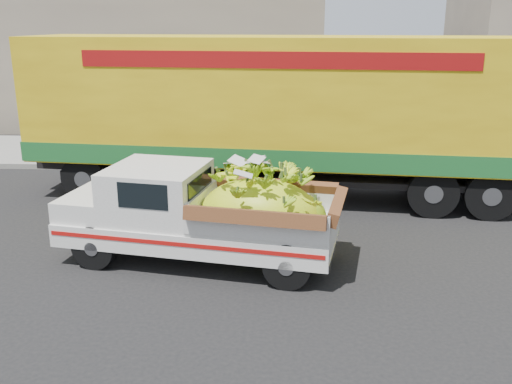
{
  "coord_description": "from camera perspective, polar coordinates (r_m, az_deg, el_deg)",
  "views": [
    {
      "loc": [
        -0.41,
        -8.94,
        4.13
      ],
      "look_at": [
        -0.87,
        0.86,
        1.18
      ],
      "focal_mm": 40.0,
      "sensor_mm": 36.0,
      "label": 1
    }
  ],
  "objects": [
    {
      "name": "sidewalk",
      "position": [
        18.4,
        3.93,
        3.95
      ],
      "size": [
        60.0,
        4.0,
        0.14
      ],
      "primitive_type": "cube",
      "color": "gray",
      "rests_on": "ground"
    },
    {
      "name": "pickup_truck",
      "position": [
        9.96,
        -3.76,
        -2.17
      ],
      "size": [
        5.07,
        2.63,
        1.69
      ],
      "rotation": [
        0.0,
        0.0,
        -0.19
      ],
      "color": "black",
      "rests_on": "ground"
    },
    {
      "name": "building_left",
      "position": [
        25.07,
        -15.28,
        12.44
      ],
      "size": [
        18.0,
        6.0,
        5.0
      ],
      "primitive_type": "cube",
      "color": "gray",
      "rests_on": "ground"
    },
    {
      "name": "semi_trailer",
      "position": [
        13.54,
        2.42,
        8.19
      ],
      "size": [
        12.04,
        3.7,
        3.8
      ],
      "rotation": [
        0.0,
        0.0,
        -0.1
      ],
      "color": "black",
      "rests_on": "ground"
    },
    {
      "name": "curb",
      "position": [
        16.36,
        4.07,
        2.34
      ],
      "size": [
        60.0,
        0.25,
        0.15
      ],
      "primitive_type": "cube",
      "color": "gray",
      "rests_on": "ground"
    },
    {
      "name": "ground",
      "position": [
        9.86,
        4.9,
        -8.09
      ],
      "size": [
        100.0,
        100.0,
        0.0
      ],
      "primitive_type": "plane",
      "color": "black",
      "rests_on": "ground"
    }
  ]
}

